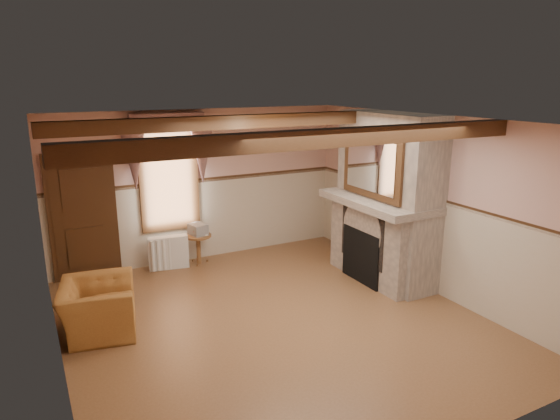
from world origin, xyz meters
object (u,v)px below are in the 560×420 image
side_table (199,249)px  oil_lamp (361,184)px  armchair (98,308)px  mantel_clock (356,185)px  bowl (378,195)px  radiator (168,252)px

side_table → oil_lamp: bearing=-33.5°
armchair → mantel_clock: mantel_clock is taller
armchair → bowl: bowl is taller
armchair → oil_lamp: 4.64m
armchair → radiator: size_ratio=1.53×
bowl → oil_lamp: (0.00, 0.47, 0.10)m
armchair → mantel_clock: (4.48, 0.42, 1.17)m
radiator → oil_lamp: size_ratio=2.50×
bowl → mantel_clock: size_ratio=1.48×
radiator → bowl: (3.01, -2.09, 1.16)m
radiator → mantel_clock: size_ratio=2.92×
radiator → mantel_clock: mantel_clock is taller
bowl → mantel_clock: bearing=90.0°
armchair → mantel_clock: bearing=-73.5°
radiator → oil_lamp: oil_lamp is taller
armchair → side_table: (2.03, 1.86, -0.07)m
radiator → side_table: bearing=8.7°
radiator → bowl: bowl is taller
side_table → mantel_clock: (2.44, -1.45, 1.25)m
radiator → mantel_clock: bearing=-17.1°
side_table → bowl: 3.42m
side_table → bowl: bearing=-40.5°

